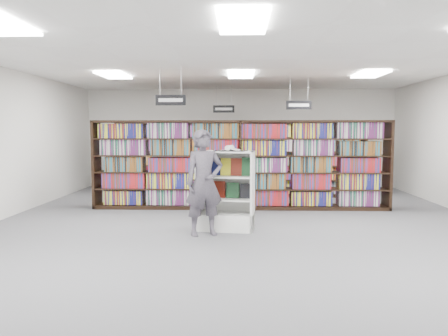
{
  "coord_description": "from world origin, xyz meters",
  "views": [
    {
      "loc": [
        -0.05,
        -8.36,
        1.88
      ],
      "look_at": [
        -0.34,
        0.5,
        1.1
      ],
      "focal_mm": 35.0,
      "sensor_mm": 36.0,
      "label": 1
    }
  ],
  "objects_px": {
    "endcap_display": "(226,203)",
    "open_book": "(230,149)",
    "shopper": "(204,183)",
    "bookshelf_row_near": "(240,165)"
  },
  "relations": [
    {
      "from": "endcap_display",
      "to": "open_book",
      "type": "distance_m",
      "value": 1.03
    },
    {
      "from": "shopper",
      "to": "endcap_display",
      "type": "bearing_deg",
      "value": 30.43
    },
    {
      "from": "bookshelf_row_near",
      "to": "endcap_display",
      "type": "height_order",
      "value": "bookshelf_row_near"
    },
    {
      "from": "open_book",
      "to": "bookshelf_row_near",
      "type": "bearing_deg",
      "value": 100.55
    },
    {
      "from": "open_book",
      "to": "shopper",
      "type": "bearing_deg",
      "value": -125.05
    },
    {
      "from": "bookshelf_row_near",
      "to": "endcap_display",
      "type": "xyz_separation_m",
      "value": [
        -0.28,
        -2.23,
        -0.56
      ]
    },
    {
      "from": "bookshelf_row_near",
      "to": "shopper",
      "type": "height_order",
      "value": "bookshelf_row_near"
    },
    {
      "from": "bookshelf_row_near",
      "to": "open_book",
      "type": "height_order",
      "value": "bookshelf_row_near"
    },
    {
      "from": "bookshelf_row_near",
      "to": "shopper",
      "type": "xyz_separation_m",
      "value": [
        -0.65,
        -2.7,
        -0.11
      ]
    },
    {
      "from": "shopper",
      "to": "open_book",
      "type": "bearing_deg",
      "value": 18.01
    }
  ]
}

